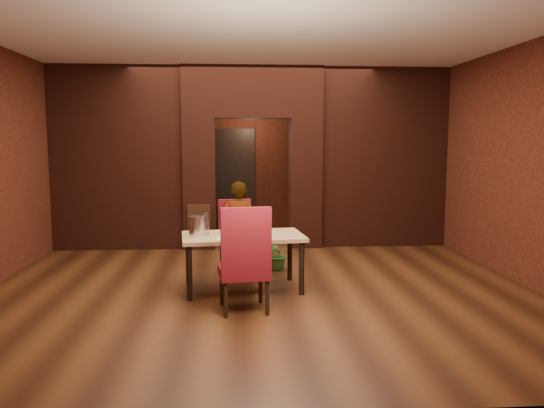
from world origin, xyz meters
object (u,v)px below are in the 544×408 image
(wine_glass_a, at_px, (225,225))
(chair_far, at_px, (237,237))
(chair_near, at_px, (244,258))
(water_bottle, at_px, (206,223))
(dining_table, at_px, (243,262))
(wine_bucket, at_px, (197,226))
(person_seated, at_px, (238,229))
(potted_plant, at_px, (278,254))
(wine_glass_c, at_px, (251,226))
(wine_glass_b, at_px, (238,226))

(wine_glass_a, bearing_deg, chair_far, 77.09)
(chair_near, xyz_separation_m, water_bottle, (-0.46, 0.91, 0.26))
(dining_table, distance_m, chair_far, 0.86)
(dining_table, relative_size, wine_bucket, 6.17)
(person_seated, height_order, potted_plant, person_seated)
(chair_near, relative_size, wine_glass_a, 5.83)
(person_seated, relative_size, wine_glass_c, 6.27)
(chair_far, bearing_deg, wine_glass_c, -88.07)
(wine_glass_c, height_order, water_bottle, water_bottle)
(wine_bucket, bearing_deg, chair_far, 59.06)
(person_seated, distance_m, wine_glass_c, 0.77)
(wine_glass_b, relative_size, wine_glass_c, 0.92)
(chair_near, bearing_deg, wine_glass_c, -103.69)
(person_seated, xyz_separation_m, wine_bucket, (-0.53, -0.74, 0.17))
(water_bottle, bearing_deg, person_seated, 57.97)
(wine_glass_a, bearing_deg, wine_glass_b, -36.70)
(dining_table, relative_size, water_bottle, 5.46)
(chair_far, xyz_separation_m, wine_bucket, (-0.51, -0.85, 0.31))
(wine_glass_c, relative_size, wine_bucket, 0.87)
(dining_table, bearing_deg, person_seated, 88.03)
(chair_far, height_order, water_bottle, chair_far)
(person_seated, xyz_separation_m, wine_glass_c, (0.15, -0.74, 0.15))
(chair_near, height_order, wine_glass_c, chair_near)
(chair_far, distance_m, person_seated, 0.18)
(person_seated, relative_size, water_bottle, 4.80)
(water_bottle, bearing_deg, dining_table, -9.12)
(wine_glass_b, bearing_deg, dining_table, -41.21)
(wine_bucket, bearing_deg, water_bottle, 36.14)
(potted_plant, bearing_deg, dining_table, -117.29)
(wine_glass_c, bearing_deg, wine_glass_a, 150.52)
(dining_table, relative_size, wine_glass_c, 7.13)
(wine_glass_a, height_order, water_bottle, water_bottle)
(wine_glass_b, height_order, potted_plant, wine_glass_b)
(wine_glass_c, bearing_deg, wine_glass_b, 158.50)
(person_seated, relative_size, wine_bucket, 5.43)
(chair_far, relative_size, person_seated, 0.79)
(chair_far, bearing_deg, person_seated, -88.98)
(chair_far, distance_m, wine_glass_b, 0.83)
(wine_glass_a, xyz_separation_m, wine_bucket, (-0.36, -0.18, 0.02))
(wine_glass_b, bearing_deg, wine_glass_c, -21.50)
(chair_far, distance_m, wine_bucket, 1.04)
(dining_table, relative_size, chair_near, 1.27)
(person_seated, relative_size, wine_glass_b, 6.81)
(chair_near, xyz_separation_m, person_seated, (-0.05, 1.57, 0.07))
(dining_table, xyz_separation_m, person_seated, (-0.05, 0.74, 0.31))
(dining_table, height_order, wine_glass_b, wine_glass_b)
(water_bottle, bearing_deg, wine_glass_c, -8.24)
(person_seated, xyz_separation_m, water_bottle, (-0.41, -0.66, 0.18))
(chair_far, bearing_deg, dining_table, -94.62)
(potted_plant, bearing_deg, wine_glass_a, -131.47)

